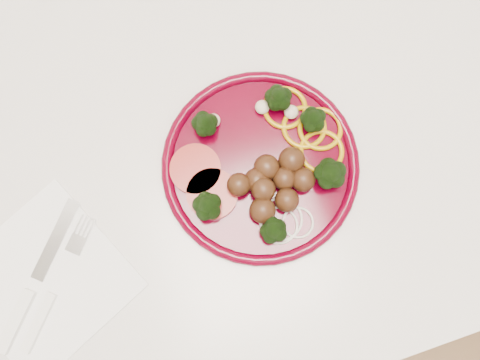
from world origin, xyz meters
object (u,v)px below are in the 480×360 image
object	(u,v)px
fork	(47,306)
napkin	(45,281)
knife	(29,295)
plate	(263,166)

from	to	relation	value
fork	napkin	bearing A→B (deg)	33.31
napkin	fork	distance (m)	0.03
knife	napkin	bearing A→B (deg)	-22.66
plate	fork	distance (m)	0.31
knife	plate	bearing A→B (deg)	-38.26
plate	fork	size ratio (longest dim) A/B	1.78
napkin	plate	bearing A→B (deg)	8.85
plate	napkin	bearing A→B (deg)	-171.15
plate	fork	xyz separation A→B (m)	(-0.30, -0.07, -0.01)
napkin	fork	world-z (taller)	fork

